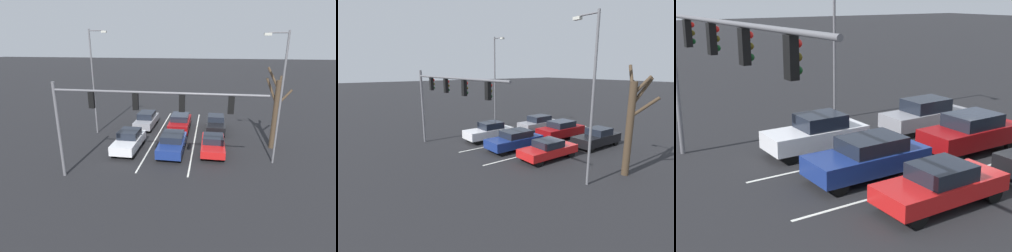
# 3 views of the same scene
# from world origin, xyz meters

# --- Properties ---
(ground_plane) EXTENTS (240.00, 240.00, 0.00)m
(ground_plane) POSITION_xyz_m (0.00, 0.00, 0.00)
(ground_plane) COLOR black
(lane_stripe_left_divider) EXTENTS (0.12, 15.49, 0.01)m
(lane_stripe_left_divider) POSITION_xyz_m (-1.74, 1.74, 0.01)
(lane_stripe_left_divider) COLOR silver
(lane_stripe_left_divider) RESTS_ON ground_plane
(lane_stripe_center_divider) EXTENTS (0.12, 15.49, 0.01)m
(lane_stripe_center_divider) POSITION_xyz_m (1.74, 1.74, 0.01)
(lane_stripe_center_divider) COLOR silver
(lane_stripe_center_divider) RESTS_ON ground_plane
(car_white_rightlane_front) EXTENTS (1.76, 4.29, 1.62)m
(car_white_rightlane_front) POSITION_xyz_m (3.31, 5.72, 0.82)
(car_white_rightlane_front) COLOR silver
(car_white_rightlane_front) RESTS_ON ground_plane
(car_navy_midlane_front) EXTENTS (1.86, 4.51, 1.51)m
(car_navy_midlane_front) POSITION_xyz_m (-0.16, 5.59, 0.78)
(car_navy_midlane_front) COLOR navy
(car_navy_midlane_front) RESTS_ON ground_plane
(car_red_leftlane_front) EXTENTS (1.76, 4.34, 1.38)m
(car_red_leftlane_front) POSITION_xyz_m (-3.30, 5.10, 0.71)
(car_red_leftlane_front) COLOR red
(car_red_leftlane_front) RESTS_ON ground_plane
(car_maroon_midlane_second) EXTENTS (1.85, 4.48, 1.64)m
(car_maroon_midlane_second) POSITION_xyz_m (-0.13, 0.26, 0.85)
(car_maroon_midlane_second) COLOR maroon
(car_maroon_midlane_second) RESTS_ON ground_plane
(car_gray_rightlane_second) EXTENTS (1.72, 4.35, 1.56)m
(car_gray_rightlane_second) POSITION_xyz_m (3.35, -0.35, 0.78)
(car_gray_rightlane_second) COLOR gray
(car_gray_rightlane_second) RESTS_ON ground_plane
(traffic_signal_gantry) EXTENTS (12.27, 0.37, 6.09)m
(traffic_signal_gantry) POSITION_xyz_m (1.79, 10.47, 4.64)
(traffic_signal_gantry) COLOR slate
(traffic_signal_gantry) RESTS_ON ground_plane
(street_lamp_right_shoulder) EXTENTS (1.65, 0.24, 9.38)m
(street_lamp_right_shoulder) POSITION_xyz_m (7.45, 2.16, 5.28)
(street_lamp_right_shoulder) COLOR slate
(street_lamp_right_shoulder) RESTS_ON ground_plane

